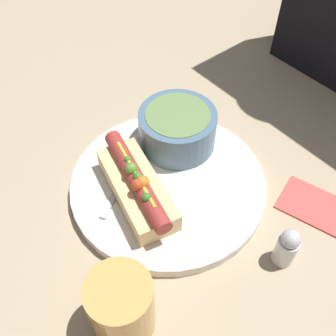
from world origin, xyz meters
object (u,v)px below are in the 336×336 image
(hot_dog, at_px, (137,186))
(salt_shaker, at_px, (287,247))
(drinking_glass, at_px, (122,306))
(soup_bowl, at_px, (177,127))
(spoon, at_px, (136,154))

(hot_dog, distance_m, salt_shaker, 0.21)
(hot_dog, bearing_deg, drinking_glass, -29.07)
(drinking_glass, distance_m, salt_shaker, 0.21)
(hot_dog, bearing_deg, soup_bowl, 124.95)
(soup_bowl, relative_size, spoon, 0.74)
(hot_dog, distance_m, spoon, 0.08)
(salt_shaker, bearing_deg, spoon, -169.38)
(hot_dog, xyz_separation_m, spoon, (-0.06, 0.04, -0.02))
(hot_dog, distance_m, drinking_glass, 0.17)
(spoon, height_order, drinking_glass, drinking_glass)
(hot_dog, xyz_separation_m, soup_bowl, (-0.04, 0.11, 0.01))
(drinking_glass, bearing_deg, spoon, 140.10)
(spoon, distance_m, drinking_glass, 0.24)
(hot_dog, height_order, drinking_glass, drinking_glass)
(spoon, relative_size, salt_shaker, 2.45)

